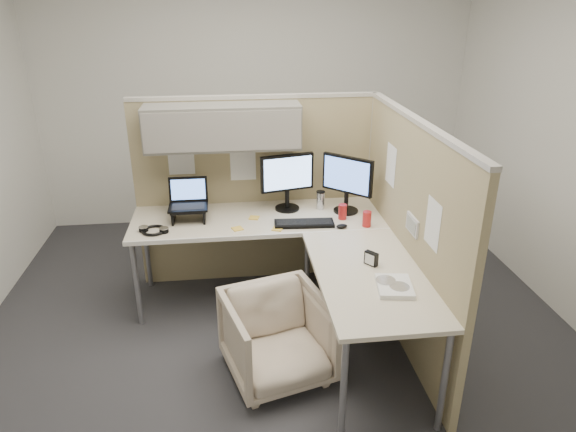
{
  "coord_description": "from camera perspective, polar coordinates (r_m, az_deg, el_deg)",
  "views": [
    {
      "loc": [
        -0.32,
        -3.21,
        2.35
      ],
      "look_at": [
        0.1,
        0.25,
        0.85
      ],
      "focal_mm": 32.0,
      "sensor_mm": 36.0,
      "label": 1
    }
  ],
  "objects": [
    {
      "name": "sticky_note_a",
      "position": [
        3.89,
        -5.64,
        -1.41
      ],
      "size": [
        0.1,
        0.1,
        0.01
      ],
      "primitive_type": "cube",
      "rotation": [
        0.0,
        0.0,
        0.34
      ],
      "color": "gold",
      "rests_on": "desk"
    },
    {
      "name": "office_chair",
      "position": [
        3.43,
        -1.21,
        -12.93
      ],
      "size": [
        0.76,
        0.74,
        0.65
      ],
      "primitive_type": "imported",
      "rotation": [
        0.0,
        0.0,
        0.27
      ],
      "color": "beige",
      "rests_on": "ground"
    },
    {
      "name": "sticky_note_b",
      "position": [
        3.87,
        -1.17,
        -1.43
      ],
      "size": [
        0.1,
        0.1,
        0.01
      ],
      "primitive_type": "cube",
      "rotation": [
        0.0,
        0.0,
        -0.4
      ],
      "color": "gold",
      "rests_on": "desk"
    },
    {
      "name": "laptop_station",
      "position": [
        4.07,
        -11.0,
        1.23
      ],
      "size": [
        0.3,
        0.26,
        0.31
      ],
      "color": "black",
      "rests_on": "desk"
    },
    {
      "name": "mouse",
      "position": [
        3.9,
        6.0,
        -1.13
      ],
      "size": [
        0.09,
        0.07,
        0.03
      ],
      "primitive_type": "ellipsoid",
      "rotation": [
        0.0,
        0.0,
        0.16
      ],
      "color": "black",
      "rests_on": "desk"
    },
    {
      "name": "partition_back",
      "position": [
        4.23,
        -5.23,
        5.96
      ],
      "size": [
        2.0,
        0.36,
        1.63
      ],
      "color": "tan",
      "rests_on": "ground"
    },
    {
      "name": "monitor_left",
      "position": [
        4.14,
        -0.09,
        4.29
      ],
      "size": [
        0.44,
        0.2,
        0.47
      ],
      "rotation": [
        0.0,
        0.0,
        0.22
      ],
      "color": "black",
      "rests_on": "desk"
    },
    {
      "name": "headphones",
      "position": [
        3.95,
        -14.68,
        -1.53
      ],
      "size": [
        0.22,
        0.22,
        0.03
      ],
      "rotation": [
        0.0,
        0.0,
        -0.26
      ],
      "color": "black",
      "rests_on": "desk"
    },
    {
      "name": "keyboard",
      "position": [
        3.94,
        1.81,
        -0.83
      ],
      "size": [
        0.46,
        0.18,
        0.02
      ],
      "primitive_type": "cube",
      "rotation": [
        0.0,
        0.0,
        -0.06
      ],
      "color": "black",
      "rests_on": "desk"
    },
    {
      "name": "sticky_note_d",
      "position": [
        4.07,
        -3.79,
        -0.19
      ],
      "size": [
        0.09,
        0.09,
        0.01
      ],
      "primitive_type": "cube",
      "rotation": [
        0.0,
        0.0,
        -0.27
      ],
      "color": "gold",
      "rests_on": "desk"
    },
    {
      "name": "desk",
      "position": [
        3.76,
        0.6,
        -3.01
      ],
      "size": [
        2.0,
        1.98,
        0.73
      ],
      "color": "beige",
      "rests_on": "ground"
    },
    {
      "name": "soda_can_green",
      "position": [
        3.94,
        8.75,
        -0.33
      ],
      "size": [
        0.07,
        0.07,
        0.12
      ],
      "primitive_type": "cylinder",
      "color": "#B21E1E",
      "rests_on": "desk"
    },
    {
      "name": "soda_can_silver",
      "position": [
        4.05,
        6.08,
        0.48
      ],
      "size": [
        0.07,
        0.07,
        0.12
      ],
      "primitive_type": "cylinder",
      "color": "#B21E1E",
      "rests_on": "desk"
    },
    {
      "name": "desk_clock",
      "position": [
        3.39,
        9.22,
        -4.69
      ],
      "size": [
        0.08,
        0.09,
        0.09
      ],
      "rotation": [
        0.0,
        0.0,
        -0.91
      ],
      "color": "black",
      "rests_on": "desk"
    },
    {
      "name": "partition_right",
      "position": [
        3.71,
        12.98,
        -1.79
      ],
      "size": [
        0.07,
        2.03,
        1.63
      ],
      "color": "tan",
      "rests_on": "ground"
    },
    {
      "name": "ground",
      "position": [
        3.99,
        -1.02,
        -12.79
      ],
      "size": [
        4.5,
        4.5,
        0.0
      ],
      "primitive_type": "plane",
      "color": "#2B2A2E",
      "rests_on": "ground"
    },
    {
      "name": "paper_stack",
      "position": [
        3.17,
        11.74,
        -7.64
      ],
      "size": [
        0.24,
        0.29,
        0.03
      ],
      "rotation": [
        0.0,
        0.0,
        -0.15
      ],
      "color": "white",
      "rests_on": "desk"
    },
    {
      "name": "monitor_right",
      "position": [
        4.12,
        6.58,
        4.04
      ],
      "size": [
        0.35,
        0.33,
        0.47
      ],
      "rotation": [
        0.0,
        0.0,
        -0.75
      ],
      "color": "black",
      "rests_on": "desk"
    },
    {
      "name": "travel_mug",
      "position": [
        4.23,
        3.63,
        1.8
      ],
      "size": [
        0.07,
        0.07,
        0.15
      ],
      "color": "silver",
      "rests_on": "desk"
    }
  ]
}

